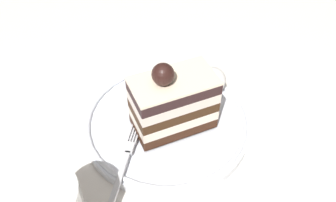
# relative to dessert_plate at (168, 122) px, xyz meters

# --- Properties ---
(ground_plane) EXTENTS (2.40, 2.40, 0.00)m
(ground_plane) POSITION_rel_dessert_plate_xyz_m (0.01, 0.00, -0.01)
(ground_plane) COLOR silver
(dessert_plate) EXTENTS (0.22, 0.22, 0.02)m
(dessert_plate) POSITION_rel_dessert_plate_xyz_m (0.00, 0.00, 0.00)
(dessert_plate) COLOR white
(dessert_plate) RESTS_ON ground_plane
(cake_slice) EXTENTS (0.07, 0.11, 0.10)m
(cake_slice) POSITION_rel_dessert_plate_xyz_m (-0.01, -0.00, 0.05)
(cake_slice) COLOR #371B0E
(cake_slice) RESTS_ON dessert_plate
(whipped_cream_dollop) EXTENTS (0.04, 0.04, 0.03)m
(whipped_cream_dollop) POSITION_rel_dessert_plate_xyz_m (0.03, -0.07, 0.03)
(whipped_cream_dollop) COLOR white
(whipped_cream_dollop) RESTS_ON dessert_plate
(fork) EXTENTS (0.11, 0.06, 0.00)m
(fork) POSITION_rel_dessert_plate_xyz_m (-0.06, 0.07, 0.01)
(fork) COLOR silver
(fork) RESTS_ON dessert_plate
(folded_napkin) EXTENTS (0.13, 0.11, 0.00)m
(folded_napkin) POSITION_rel_dessert_plate_xyz_m (0.10, -0.18, -0.01)
(folded_napkin) COLOR white
(folded_napkin) RESTS_ON ground_plane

